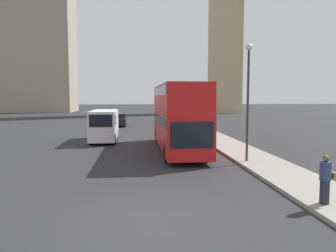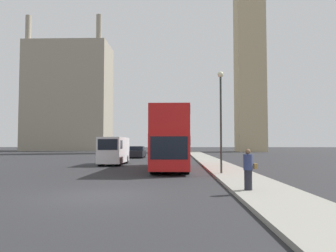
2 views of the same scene
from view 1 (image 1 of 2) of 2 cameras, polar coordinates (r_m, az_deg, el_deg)
The scene contains 7 objects.
ground_plane at distance 9.63m, azimuth -3.70°, elevation -16.30°, with size 300.00×300.00×0.00m, color #28282B.
building_block_distant at distance 85.47m, azimuth -23.24°, elevation 11.67°, with size 20.93×11.48×33.84m.
red_double_decker_bus at distance 21.45m, azimuth 1.67°, elevation 2.04°, with size 2.48×11.17×4.27m.
white_van at distance 26.32m, azimuth -11.03°, elevation 0.20°, with size 1.94×5.52×2.45m.
pedestrian at distance 11.51m, azimuth 25.73°, elevation -8.40°, with size 0.51×0.35×1.55m.
street_lamp at distance 17.57m, azimuth 13.79°, elevation 6.91°, with size 0.36×0.36×6.09m.
parked_sedan at distance 40.22m, azimuth -8.66°, elevation 1.00°, with size 1.88×4.58×1.53m.
Camera 1 is at (-0.29, -8.96, 3.51)m, focal length 35.00 mm.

